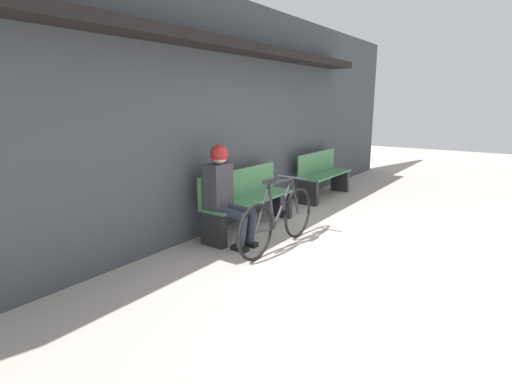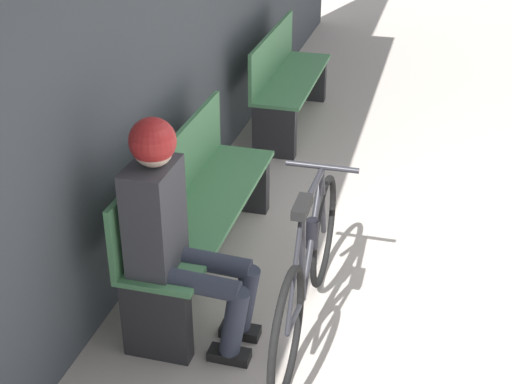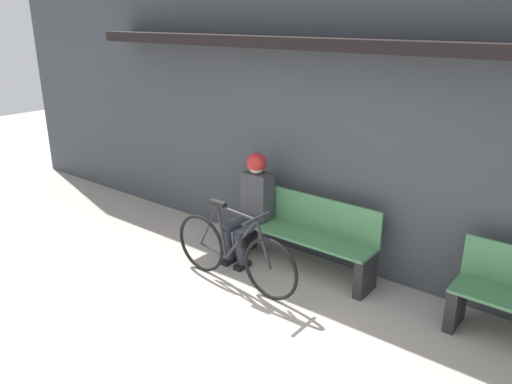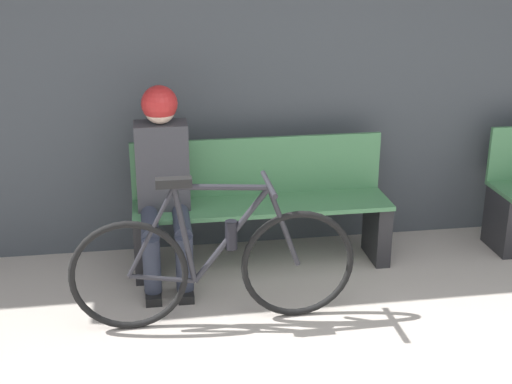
% 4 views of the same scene
% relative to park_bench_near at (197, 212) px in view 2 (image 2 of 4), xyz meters
% --- Properties ---
extents(park_bench_near, '(1.73, 0.42, 0.86)m').
position_rel_park_bench_near_xyz_m(park_bench_near, '(0.00, 0.00, 0.00)').
color(park_bench_near, '#477F51').
rests_on(park_bench_near, ground_plane).
extents(bicycle, '(1.66, 0.40, 0.91)m').
position_rel_park_bench_near_xyz_m(bicycle, '(-0.39, -0.76, -0.03)').
color(bicycle, black).
rests_on(bicycle, ground_plane).
extents(person_seated, '(0.34, 0.63, 1.28)m').
position_rel_park_bench_near_xyz_m(person_seated, '(-0.65, -0.11, 0.32)').
color(person_seated, '#2D3342').
rests_on(person_seated, ground_plane).
extents(park_bench_far, '(1.48, 0.42, 0.86)m').
position_rel_park_bench_near_xyz_m(park_bench_far, '(2.43, -0.00, -0.01)').
color(park_bench_far, '#477F51').
rests_on(park_bench_far, ground_plane).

